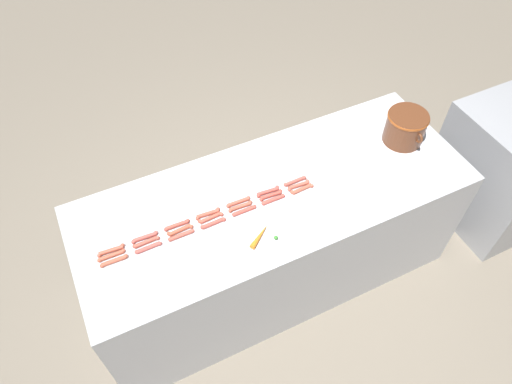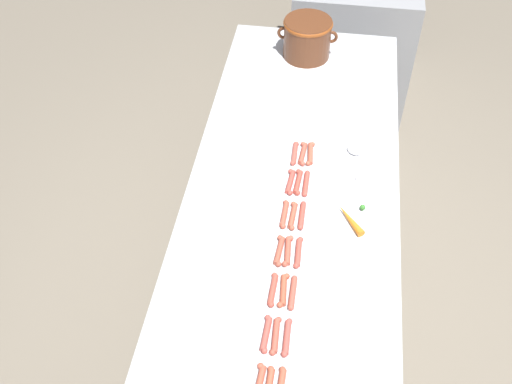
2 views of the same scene
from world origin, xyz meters
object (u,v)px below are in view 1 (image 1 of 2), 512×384
Objects in this scene: hot_dog_9 at (180,230)px; hot_dog_15 at (148,248)px; hot_dog_1 at (145,237)px; hot_dog_7 at (111,256)px; hot_dog_17 at (213,223)px; hot_dog_20 at (302,189)px; hot_dog_2 at (177,225)px; hot_dog_4 at (238,202)px; hot_dog_14 at (114,261)px; hot_dog_0 at (111,250)px; hot_dog_12 at (271,195)px; hot_dog_8 at (146,242)px; hot_dog_13 at (298,185)px; hot_dog_5 at (268,191)px; hot_dog_3 at (208,214)px; bean_pot at (406,126)px; hot_dog_6 at (295,181)px; hot_dog_16 at (181,235)px; hot_dog_18 at (244,211)px; hot_dog_19 at (273,200)px; hot_dog_10 at (211,218)px; carrot at (261,236)px; serving_spoon at (324,216)px; hot_dog_11 at (240,206)px.

hot_dog_9 is 1.00× the size of hot_dog_15.
hot_dog_1 is at bearing 177.78° from hot_dog_15.
hot_dog_17 is (0.04, 0.55, 0.00)m from hot_dog_7.
hot_dog_2 is at bearing -95.59° from hot_dog_20.
hot_dog_4 is 0.73m from hot_dog_14.
hot_dog_9 and hot_dog_20 have the same top height.
hot_dog_0 and hot_dog_17 have the same top height.
hot_dog_12 is at bearing 92.30° from hot_dog_14.
hot_dog_9 is at bearing 89.52° from hot_dog_7.
hot_dog_4 and hot_dog_8 have the same top height.
hot_dog_13 is 1.00× the size of hot_dog_14.
hot_dog_13 is (0.04, 0.18, 0.00)m from hot_dog_5.
hot_dog_7 is (0.03, -0.55, 0.00)m from hot_dog_3.
hot_dog_5 is 0.96m from bean_pot.
hot_dog_0 is 1.00× the size of hot_dog_6.
hot_dog_16 is 0.37m from hot_dog_18.
hot_dog_13 is at bearing 92.07° from hot_dog_15.
hot_dog_9 is 1.00× the size of hot_dog_19.
hot_dog_14 and hot_dog_16 have the same top height.
hot_dog_7 is 1.00× the size of hot_dog_10.
hot_dog_4 is 0.73m from hot_dog_7.
hot_dog_2 is at bearing -90.33° from hot_dog_5.
hot_dog_8 is (0.03, -0.54, 0.00)m from hot_dog_4.
hot_dog_8 and hot_dog_17 have the same top height.
hot_dog_9 and hot_dog_16 have the same top height.
hot_dog_12 is 1.00× the size of hot_dog_14.
hot_dog_10 is 0.47× the size of bean_pot.
hot_dog_3 and hot_dog_4 have the same top height.
hot_dog_0 and hot_dog_20 have the same top height.
hot_dog_0 is 1.00× the size of hot_dog_20.
hot_dog_18 is 0.92× the size of carrot.
carrot is (0.22, -0.35, 0.00)m from hot_dog_13.
hot_dog_3 is at bearing -109.71° from hot_dog_18.
hot_dog_6 is 0.78m from bean_pot.
hot_dog_8 is 1.68m from bean_pot.
hot_dog_4 reaches higher than serving_spoon.
hot_dog_14 is 0.92× the size of carrot.
hot_dog_6 is 0.43m from carrot.
hot_dog_11 is at bearing 96.06° from hot_dog_16.
hot_dog_4 is at bearing 174.81° from hot_dog_11.
hot_dog_0 is at bearing -95.15° from hot_dog_18.
serving_spoon is (0.25, 0.20, -0.00)m from hot_dog_12.
hot_dog_3 is 1.00× the size of hot_dog_7.
serving_spoon is (0.29, 1.11, -0.00)m from hot_dog_0.
hot_dog_12 and hot_dog_15 have the same top height.
hot_dog_16 is at bearing -89.58° from hot_dog_18.
serving_spoon is at bearing 5.47° from hot_dog_13.
hot_dog_0 and hot_dog_7 have the same top height.
hot_dog_9 is 0.47× the size of bean_pot.
hot_dog_14 is 0.73m from hot_dog_18.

